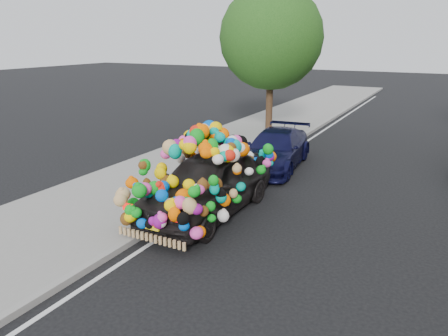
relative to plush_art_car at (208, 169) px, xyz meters
name	(u,v)px	position (x,y,z in m)	size (l,w,h in m)	color
ground	(263,243)	(1.80, -0.87, -1.08)	(100.00, 100.00, 0.00)	black
sidewalk	(103,204)	(-2.50, -0.87, -1.02)	(4.00, 60.00, 0.12)	gray
kerb	(168,218)	(-0.55, -0.87, -1.01)	(0.15, 60.00, 0.13)	gray
tree_near_sidewalk	(271,37)	(-2.00, 8.63, 2.95)	(4.20, 4.20, 6.13)	#332114
plush_art_car	(208,169)	(0.00, 0.00, 0.00)	(2.12, 4.49, 2.11)	black
navy_sedan	(275,149)	(0.00, 4.32, -0.49)	(1.66, 4.07, 1.18)	black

